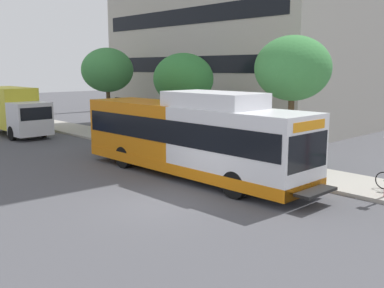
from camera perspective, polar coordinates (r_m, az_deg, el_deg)
ground_plane at (r=21.80m, az=-17.58°, el=-2.85°), size 120.00×120.00×0.00m
sidewalk_curb at (r=24.08m, az=-0.31°, el=-1.05°), size 3.00×56.00×0.14m
transit_bus at (r=18.78m, az=-0.26°, el=0.93°), size 2.58×12.25×3.65m
street_tree_near_stop at (r=20.84m, az=12.83°, el=9.43°), size 3.46×3.46×5.91m
street_tree_mid_block at (r=25.54m, az=-1.11°, el=8.34°), size 3.44×3.44×5.29m
street_tree_far_block at (r=31.81m, az=-10.83°, el=9.30°), size 3.60×3.60×5.83m
box_truck_background at (r=32.85m, az=-22.02°, el=4.09°), size 2.32×7.01×3.25m
lattice_comm_tower at (r=51.00m, az=-7.43°, el=13.30°), size 1.10×1.10×23.87m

